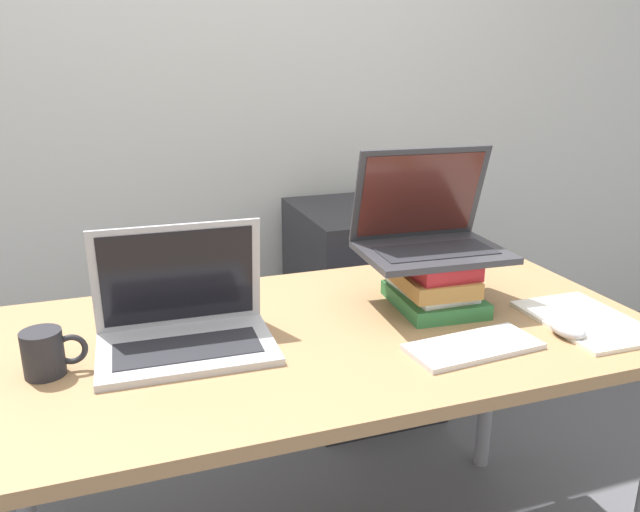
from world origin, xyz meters
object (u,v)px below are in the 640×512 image
at_px(laptop_on_books, 428,232).
at_px(mug, 45,353).
at_px(laptop_left, 184,324).
at_px(notepad, 586,321).
at_px(book_stack, 432,283).
at_px(wireless_keyboard, 473,346).
at_px(mini_fridge, 363,308).
at_px(mouse, 568,329).

height_order(laptop_on_books, mug, laptop_on_books).
relative_size(laptop_left, notepad, 1.22).
bearing_deg(notepad, book_stack, 144.66).
bearing_deg(laptop_on_books, notepad, -40.20).
xyz_separation_m(laptop_on_books, wireless_keyboard, (-0.03, -0.29, -0.18)).
relative_size(wireless_keyboard, notepad, 0.97).
xyz_separation_m(mug, mini_fridge, (1.08, 0.91, -0.41)).
height_order(wireless_keyboard, mini_fridge, mini_fridge).
xyz_separation_m(laptop_left, mouse, (0.83, -0.24, -0.03)).
bearing_deg(book_stack, mini_fridge, 78.17).
distance_m(notepad, mug, 1.21).
distance_m(book_stack, mouse, 0.34).
bearing_deg(mini_fridge, mug, -139.84).
bearing_deg(book_stack, mouse, -51.64).
bearing_deg(mouse, notepad, 26.84).
relative_size(wireless_keyboard, mini_fridge, 0.36).
relative_size(laptop_left, mini_fridge, 0.46).
bearing_deg(mouse, laptop_left, 164.03).
bearing_deg(laptop_on_books, mini_fridge, 77.80).
height_order(wireless_keyboard, mouse, mouse).
xyz_separation_m(laptop_on_books, mini_fridge, (0.17, 0.81, -0.55)).
xyz_separation_m(laptop_left, mini_fridge, (0.80, 0.87, -0.41)).
distance_m(book_stack, notepad, 0.37).
bearing_deg(wireless_keyboard, laptop_left, 159.21).
bearing_deg(notepad, mini_fridge, 96.71).
distance_m(book_stack, laptop_on_books, 0.13).
bearing_deg(mini_fridge, book_stack, -101.83).
relative_size(laptop_on_books, notepad, 1.18).
relative_size(laptop_on_books, mini_fridge, 0.44).
xyz_separation_m(book_stack, mug, (-0.90, -0.07, -0.02)).
bearing_deg(laptop_on_books, mug, -173.35).
distance_m(wireless_keyboard, mini_fridge, 1.17).
bearing_deg(book_stack, laptop_on_books, 86.06).
bearing_deg(laptop_on_books, mouse, -55.77).
bearing_deg(wireless_keyboard, notepad, 5.96).
distance_m(wireless_keyboard, mug, 0.89).
distance_m(laptop_left, notepad, 0.95).
height_order(wireless_keyboard, mug, mug).
xyz_separation_m(book_stack, notepad, (0.30, -0.21, -0.06)).
xyz_separation_m(mouse, mug, (-1.11, 0.19, 0.03)).
distance_m(laptop_on_books, mouse, 0.40).
height_order(mouse, mini_fridge, mini_fridge).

